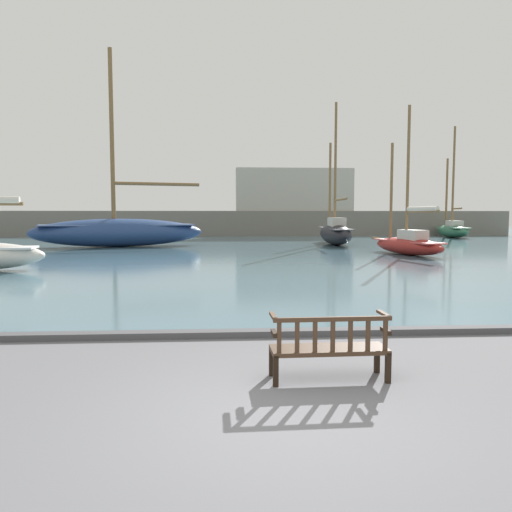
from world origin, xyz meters
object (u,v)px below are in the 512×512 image
Objects in this scene: sailboat_nearest_port at (335,232)px; sailboat_far_port at (452,229)px; sailboat_distant_harbor at (119,231)px; sailboat_outer_starboard at (408,242)px; park_bench at (329,347)px.

sailboat_far_port is at bearing 37.51° from sailboat_nearest_port.
sailboat_distant_harbor reaches higher than sailboat_far_port.
sailboat_far_port is 0.80× the size of sailboat_distant_harbor.
sailboat_far_port is at bearing 22.70° from sailboat_distant_harbor.
sailboat_far_port is at bearing 59.26° from sailboat_outer_starboard.
sailboat_outer_starboard is 0.78× the size of sailboat_nearest_port.
sailboat_nearest_port reaches higher than sailboat_outer_starboard.
sailboat_nearest_port is at bearing -142.49° from sailboat_far_port.
sailboat_distant_harbor is at bearing -174.18° from sailboat_nearest_port.
sailboat_outer_starboard is 23.61m from sailboat_far_port.
sailboat_far_port is 1.03× the size of sailboat_nearest_port.
park_bench is at bearing -102.89° from sailboat_nearest_port.
park_bench is 0.15× the size of sailboat_far_port.
sailboat_distant_harbor is 1.28× the size of sailboat_nearest_port.
sailboat_distant_harbor reaches higher than park_bench.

